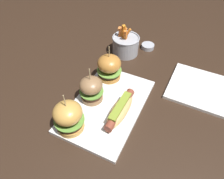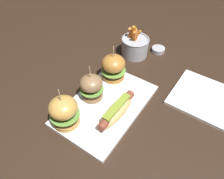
# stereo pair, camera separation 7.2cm
# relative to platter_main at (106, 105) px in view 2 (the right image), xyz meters

# --- Properties ---
(ground_plane) EXTENTS (3.00, 3.00, 0.00)m
(ground_plane) POSITION_rel_platter_main_xyz_m (0.00, 0.00, -0.01)
(ground_plane) COLOR black
(platter_main) EXTENTS (0.36, 0.23, 0.01)m
(platter_main) POSITION_rel_platter_main_xyz_m (0.00, 0.00, 0.00)
(platter_main) COLOR white
(platter_main) RESTS_ON ground
(hot_dog) EXTENTS (0.18, 0.06, 0.05)m
(hot_dog) POSITION_rel_platter_main_xyz_m (-0.02, -0.06, 0.03)
(hot_dog) COLOR #DFAE67
(hot_dog) RESTS_ON platter_main
(slider_left) EXTENTS (0.09, 0.09, 0.15)m
(slider_left) POSITION_rel_platter_main_xyz_m (-0.14, 0.06, 0.06)
(slider_left) COLOR gold
(slider_left) RESTS_ON platter_main
(slider_center) EXTENTS (0.08, 0.08, 0.14)m
(slider_center) POSITION_rel_platter_main_xyz_m (0.00, 0.06, 0.05)
(slider_center) COLOR olive
(slider_center) RESTS_ON platter_main
(slider_right) EXTENTS (0.10, 0.10, 0.14)m
(slider_right) POSITION_rel_platter_main_xyz_m (0.13, 0.06, 0.06)
(slider_right) COLOR #B3732F
(slider_right) RESTS_ON platter_main
(fries_bucket) EXTENTS (0.12, 0.12, 0.14)m
(fries_bucket) POSITION_rel_platter_main_xyz_m (0.32, 0.07, 0.04)
(fries_bucket) COLOR #A8AAB2
(fries_bucket) RESTS_ON ground
(sauce_ramekin) EXTENTS (0.06, 0.06, 0.02)m
(sauce_ramekin) POSITION_rel_platter_main_xyz_m (0.41, -0.01, 0.00)
(sauce_ramekin) COLOR #A8AAB2
(sauce_ramekin) RESTS_ON ground
(side_plate) EXTENTS (0.22, 0.22, 0.01)m
(side_plate) POSITION_rel_platter_main_xyz_m (0.23, -0.27, -0.00)
(side_plate) COLOR white
(side_plate) RESTS_ON ground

